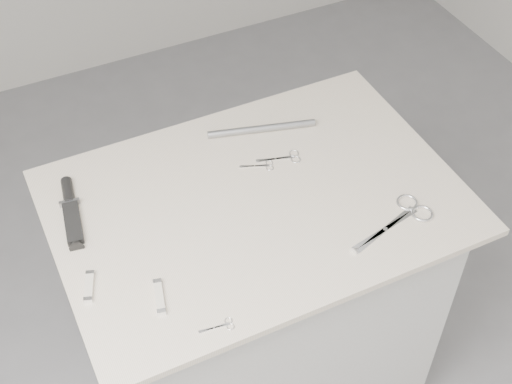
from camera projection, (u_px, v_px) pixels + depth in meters
name	position (u px, v px, depth m)	size (l,w,h in m)	color
plinth	(257.00, 309.00, 2.10)	(0.90, 0.60, 0.90)	silver
display_board	(257.00, 202.00, 1.77)	(1.00, 0.70, 0.02)	beige
large_shears	(404.00, 215.00, 1.72)	(0.24, 0.12, 0.01)	white
embroidery_scissors_a	(286.00, 158.00, 1.86)	(0.12, 0.06, 0.00)	white
embroidery_scissors_b	(262.00, 166.00, 1.84)	(0.09, 0.05, 0.00)	white
tiny_scissors	(221.00, 326.00, 1.50)	(0.08, 0.03, 0.00)	white
sheathed_knife	(71.00, 208.00, 1.73)	(0.07, 0.22, 0.03)	black
pocket_knife_a	(89.00, 287.00, 1.57)	(0.04, 0.08, 0.01)	beige
pocket_knife_b	(159.00, 297.00, 1.55)	(0.04, 0.09, 0.01)	beige
metal_rail	(262.00, 129.00, 1.93)	(0.02, 0.02, 0.30)	#919499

